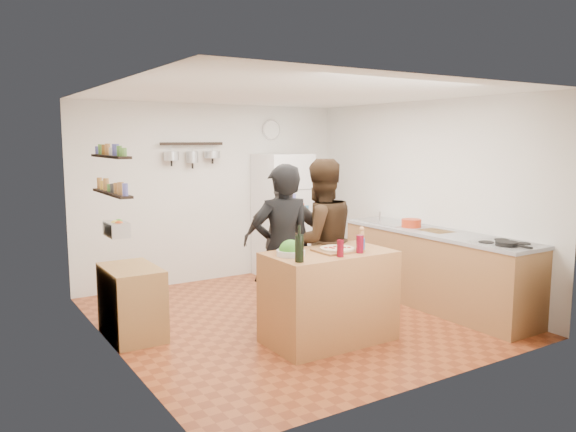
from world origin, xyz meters
TOP-DOWN VIEW (x-y plane):
  - room_shell at (0.00, 0.39)m, footprint 4.20×4.20m
  - prep_island at (-0.11, -0.84)m, footprint 1.25×0.72m
  - pizza_board at (-0.03, -0.86)m, footprint 0.42×0.34m
  - pizza at (-0.03, -0.86)m, footprint 0.34×0.34m
  - salad_bowl at (-0.53, -0.79)m, footprint 0.28×0.28m
  - wine_bottle at (-0.61, -1.06)m, footprint 0.08×0.08m
  - wine_glass_near at (-0.16, -1.08)m, footprint 0.07×0.07m
  - wine_glass_far at (0.11, -1.04)m, footprint 0.07×0.07m
  - pepper_mill at (0.34, -0.79)m, footprint 0.05×0.05m
  - salt_canister at (0.19, -0.96)m, footprint 0.08×0.08m
  - person_left at (-0.37, -0.37)m, footprint 0.71×0.53m
  - person_center at (0.16, -0.30)m, footprint 0.95×0.78m
  - person_back at (0.06, 0.25)m, footprint 1.03×0.89m
  - counter_run at (1.70, -0.55)m, footprint 0.63×2.63m
  - stove_top at (1.70, -1.50)m, footprint 0.60×0.62m
  - skillet at (1.60, -1.60)m, footprint 0.23×0.23m
  - sink at (1.70, 0.30)m, footprint 0.50×0.80m
  - cutting_board at (1.70, -0.54)m, footprint 0.30×0.40m
  - red_bowl at (1.65, -0.17)m, footprint 0.24×0.24m
  - fridge at (0.95, 1.75)m, footprint 0.70×0.68m
  - wall_clock at (0.95, 2.08)m, footprint 0.30×0.03m
  - spice_shelf_lower at (-1.93, 0.20)m, footprint 0.12×1.00m
  - spice_shelf_upper at (-1.93, 0.20)m, footprint 0.12×1.00m
  - produce_basket at (-1.90, 0.20)m, footprint 0.18×0.35m
  - side_table at (-1.74, 0.33)m, footprint 0.50×0.80m
  - pot_rack at (-0.35, 2.00)m, footprint 0.90×0.04m

SIDE VIEW (x-z plane):
  - side_table at x=-1.74m, z-range 0.00..0.73m
  - counter_run at x=1.70m, z-range 0.00..0.90m
  - prep_island at x=-0.11m, z-range 0.00..0.91m
  - person_back at x=0.06m, z-range 0.00..1.66m
  - person_left at x=-0.37m, z-range 0.00..1.77m
  - fridge at x=0.95m, z-range 0.00..1.80m
  - person_center at x=0.16m, z-range 0.00..1.81m
  - stove_top at x=1.70m, z-range 0.90..0.92m
  - cutting_board at x=1.70m, z-range 0.90..0.92m
  - sink at x=1.70m, z-range 0.90..0.93m
  - pizza_board at x=-0.03m, z-range 0.91..0.93m
  - salad_bowl at x=-0.53m, z-range 0.91..0.97m
  - pizza at x=-0.03m, z-range 0.93..0.95m
  - skillet at x=1.60m, z-range 0.92..0.96m
  - red_bowl at x=1.65m, z-range 0.92..1.02m
  - salt_canister at x=0.19m, z-range 0.91..1.04m
  - wine_glass_near at x=-0.16m, z-range 0.91..1.07m
  - pepper_mill at x=0.34m, z-range 0.91..1.07m
  - wine_glass_far at x=0.11m, z-range 0.91..1.09m
  - wine_bottle at x=-0.61m, z-range 0.91..1.16m
  - produce_basket at x=-1.90m, z-range 1.08..1.22m
  - room_shell at x=0.00m, z-range -0.85..3.35m
  - spice_shelf_lower at x=-1.93m, z-range 1.49..1.51m
  - spice_shelf_upper at x=-1.93m, z-range 1.84..1.86m
  - pot_rack at x=-0.35m, z-range 1.93..1.97m
  - wall_clock at x=0.95m, z-range 2.00..2.30m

